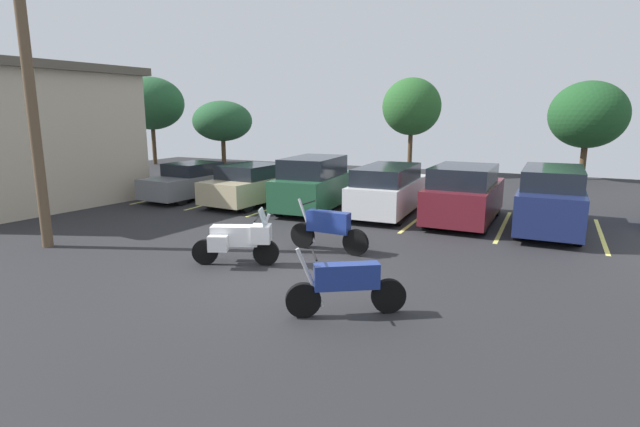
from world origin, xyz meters
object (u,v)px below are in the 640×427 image
at_px(car_maroon, 464,195).
at_px(car_navy, 551,199).
at_px(motorcycle_touring, 238,239).
at_px(car_grey, 195,181).
at_px(motorcycle_third, 328,228).
at_px(car_green, 315,184).
at_px(car_champagne, 252,185).
at_px(utility_pole, 31,99).
at_px(car_white, 389,190).
at_px(motorcycle_second, 346,284).

distance_m(car_maroon, car_navy, 2.57).
bearing_deg(motorcycle_touring, car_maroon, 60.27).
xyz_separation_m(motorcycle_touring, car_grey, (-7.02, 6.97, 0.08)).
relative_size(motorcycle_third, car_green, 0.51).
height_order(motorcycle_touring, car_green, car_green).
height_order(car_champagne, utility_pole, utility_pole).
bearing_deg(utility_pole, motorcycle_third, 22.02).
height_order(motorcycle_touring, car_navy, car_navy).
relative_size(car_green, utility_pole, 0.58).
relative_size(car_green, car_maroon, 0.98).
bearing_deg(car_grey, car_maroon, 0.13).
height_order(motorcycle_third, car_champagne, car_champagne).
distance_m(car_grey, car_maroon, 11.02).
distance_m(motorcycle_touring, motorcycle_third, 2.41).
distance_m(car_green, utility_pole, 9.18).
height_order(car_champagne, car_green, car_green).
bearing_deg(car_maroon, motorcycle_touring, -119.73).
height_order(motorcycle_touring, car_white, car_white).
xyz_separation_m(car_champagne, car_white, (5.44, 0.37, 0.12)).
distance_m(car_white, utility_pole, 11.05).
bearing_deg(car_green, motorcycle_touring, -79.12).
relative_size(motorcycle_second, car_white, 0.39).
distance_m(motorcycle_second, car_grey, 13.50).
distance_m(motorcycle_touring, car_champagne, 7.90).
bearing_deg(car_maroon, motorcycle_second, -93.97).
height_order(car_champagne, car_navy, car_navy).
distance_m(motorcycle_touring, car_grey, 9.89).
xyz_separation_m(car_champagne, car_green, (2.76, -0.09, 0.21)).
bearing_deg(motorcycle_second, car_grey, 140.47).
bearing_deg(car_navy, motorcycle_touring, -133.26).
relative_size(car_green, car_navy, 0.90).
distance_m(motorcycle_second, car_maroon, 8.65).
xyz_separation_m(motorcycle_touring, car_navy, (6.56, 6.97, 0.34)).
bearing_deg(car_white, motorcycle_third, -89.67).
relative_size(car_champagne, car_white, 0.94).
bearing_deg(car_champagne, motorcycle_touring, -59.21).
xyz_separation_m(car_green, utility_pole, (-4.28, -7.58, 2.91)).
distance_m(motorcycle_touring, utility_pole, 6.51).
xyz_separation_m(car_grey, utility_pole, (1.45, -7.86, 3.18)).
xyz_separation_m(car_green, car_white, (2.68, 0.46, -0.09)).
xyz_separation_m(car_maroon, car_navy, (2.56, -0.03, 0.05)).
distance_m(motorcycle_touring, motorcycle_second, 3.77).
bearing_deg(utility_pole, car_white, 49.12).
relative_size(car_grey, car_champagne, 1.10).
bearing_deg(utility_pole, motorcycle_second, -4.65).
xyz_separation_m(car_maroon, utility_pole, (-9.56, -7.89, 2.97)).
relative_size(motorcycle_second, car_green, 0.43).
relative_size(motorcycle_touring, utility_pole, 0.26).
bearing_deg(motorcycle_touring, car_green, 100.88).
distance_m(car_champagne, car_white, 5.45).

